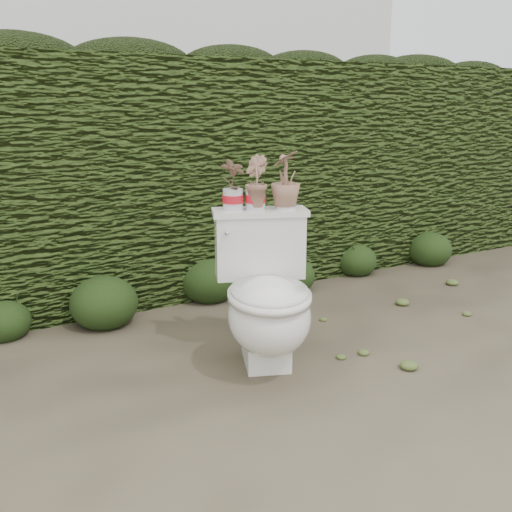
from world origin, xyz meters
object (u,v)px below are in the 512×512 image
toilet (267,300)px  potted_plant_right (286,181)px  potted_plant_left (233,186)px  potted_plant_center (255,184)px

toilet → potted_plant_right: potted_plant_right is taller
toilet → potted_plant_right: 0.63m
potted_plant_right → potted_plant_left: bearing=-57.7°
potted_plant_center → potted_plant_right: bearing=-103.7°
potted_plant_center → potted_plant_left: bearing=76.3°
potted_plant_left → potted_plant_center: size_ratio=0.95×
toilet → potted_plant_right: size_ratio=2.75×
toilet → potted_plant_center: bearing=95.8°
toilet → potted_plant_left: (-0.05, 0.27, 0.55)m
toilet → potted_plant_left: bearing=120.6°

